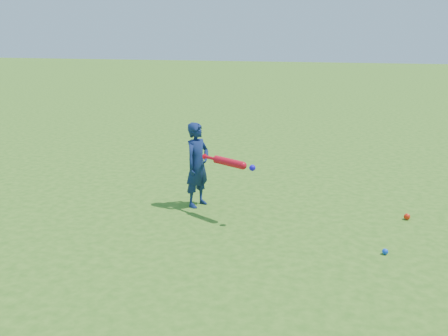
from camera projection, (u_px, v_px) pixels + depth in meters
name	position (u px, v px, depth m)	size (l,w,h in m)	color
ground	(195.00, 218.00, 6.36)	(80.00, 80.00, 0.00)	#326618
child	(197.00, 165.00, 6.69)	(0.42, 0.27, 1.15)	#101F4E
ground_ball_red	(407.00, 217.00, 6.30)	(0.08, 0.08, 0.08)	red
ground_ball_blue	(385.00, 252.00, 5.29)	(0.06, 0.06, 0.06)	blue
bat_swing	(231.00, 163.00, 6.15)	(0.79, 0.46, 0.10)	red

